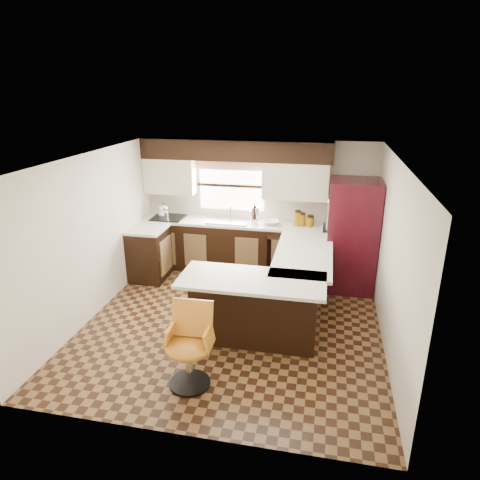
% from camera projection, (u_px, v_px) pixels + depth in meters
% --- Properties ---
extents(floor, '(4.40, 4.40, 0.00)m').
position_uv_depth(floor, '(233.00, 323.00, 6.28)').
color(floor, '#49301A').
rests_on(floor, ground).
extents(ceiling, '(4.40, 4.40, 0.00)m').
position_uv_depth(ceiling, '(232.00, 158.00, 5.46)').
color(ceiling, silver).
rests_on(ceiling, wall_back).
extents(wall_back, '(4.40, 0.00, 4.40)m').
position_uv_depth(wall_back, '(258.00, 205.00, 7.90)').
color(wall_back, beige).
rests_on(wall_back, floor).
extents(wall_front, '(4.40, 0.00, 4.40)m').
position_uv_depth(wall_front, '(179.00, 330.00, 3.84)').
color(wall_front, beige).
rests_on(wall_front, floor).
extents(wall_left, '(0.00, 4.40, 4.40)m').
position_uv_depth(wall_left, '(93.00, 236.00, 6.27)').
color(wall_left, beige).
rests_on(wall_left, floor).
extents(wall_right, '(0.00, 4.40, 4.40)m').
position_uv_depth(wall_right, '(392.00, 258.00, 5.47)').
color(wall_right, beige).
rests_on(wall_right, floor).
extents(base_cab_back, '(3.30, 0.60, 0.90)m').
position_uv_depth(base_cab_back, '(231.00, 247.00, 7.96)').
color(base_cab_back, black).
rests_on(base_cab_back, floor).
extents(base_cab_left, '(0.60, 0.70, 0.90)m').
position_uv_depth(base_cab_left, '(149.00, 254.00, 7.62)').
color(base_cab_left, black).
rests_on(base_cab_left, floor).
extents(counter_back, '(3.30, 0.60, 0.04)m').
position_uv_depth(counter_back, '(231.00, 223.00, 7.80)').
color(counter_back, silver).
rests_on(counter_back, base_cab_back).
extents(counter_left, '(0.60, 0.70, 0.04)m').
position_uv_depth(counter_left, '(148.00, 229.00, 7.46)').
color(counter_left, silver).
rests_on(counter_left, base_cab_left).
extents(soffit, '(3.40, 0.35, 0.36)m').
position_uv_depth(soffit, '(235.00, 150.00, 7.47)').
color(soffit, black).
rests_on(soffit, wall_back).
extents(upper_cab_left, '(0.94, 0.35, 0.64)m').
position_uv_depth(upper_cab_left, '(170.00, 176.00, 7.87)').
color(upper_cab_left, beige).
rests_on(upper_cab_left, wall_back).
extents(upper_cab_right, '(1.14, 0.35, 0.64)m').
position_uv_depth(upper_cab_right, '(296.00, 181.00, 7.43)').
color(upper_cab_right, beige).
rests_on(upper_cab_right, wall_back).
extents(window_pane, '(1.20, 0.02, 0.90)m').
position_uv_depth(window_pane, '(232.00, 186.00, 7.86)').
color(window_pane, white).
rests_on(window_pane, wall_back).
extents(valance, '(1.30, 0.06, 0.18)m').
position_uv_depth(valance, '(231.00, 165.00, 7.69)').
color(valance, '#D19B93').
rests_on(valance, wall_back).
extents(sink, '(0.75, 0.45, 0.03)m').
position_uv_depth(sink, '(228.00, 221.00, 7.78)').
color(sink, '#B2B2B7').
rests_on(sink, counter_back).
extents(dishwasher, '(0.58, 0.03, 0.78)m').
position_uv_depth(dishwasher, '(283.00, 258.00, 7.51)').
color(dishwasher, black).
rests_on(dishwasher, floor).
extents(cooktop, '(0.58, 0.50, 0.02)m').
position_uv_depth(cooktop, '(168.00, 217.00, 8.00)').
color(cooktop, black).
rests_on(cooktop, counter_back).
extents(peninsula_long, '(0.60, 1.95, 0.90)m').
position_uv_depth(peninsula_long, '(299.00, 282.00, 6.53)').
color(peninsula_long, black).
rests_on(peninsula_long, floor).
extents(peninsula_return, '(1.65, 0.60, 0.90)m').
position_uv_depth(peninsula_return, '(254.00, 309.00, 5.73)').
color(peninsula_return, black).
rests_on(peninsula_return, floor).
extents(counter_pen_long, '(0.84, 1.95, 0.04)m').
position_uv_depth(counter_pen_long, '(304.00, 254.00, 6.36)').
color(counter_pen_long, silver).
rests_on(counter_pen_long, peninsula_long).
extents(counter_pen_return, '(1.89, 0.84, 0.04)m').
position_uv_depth(counter_pen_return, '(252.00, 280.00, 5.49)').
color(counter_pen_return, silver).
rests_on(counter_pen_return, peninsula_return).
extents(refrigerator, '(0.80, 0.77, 1.87)m').
position_uv_depth(refrigerator, '(352.00, 236.00, 7.09)').
color(refrigerator, '#3B0912').
rests_on(refrigerator, floor).
extents(bar_chair, '(0.54, 0.54, 0.98)m').
position_uv_depth(bar_chair, '(188.00, 348.00, 4.81)').
color(bar_chair, orange).
rests_on(bar_chair, floor).
extents(kettle, '(0.20, 0.20, 0.27)m').
position_uv_depth(kettle, '(163.00, 210.00, 7.96)').
color(kettle, silver).
rests_on(kettle, cooktop).
extents(percolator, '(0.14, 0.14, 0.30)m').
position_uv_depth(percolator, '(255.00, 215.00, 7.66)').
color(percolator, silver).
rests_on(percolator, counter_back).
extents(mixing_bowl, '(0.36, 0.36, 0.07)m').
position_uv_depth(mixing_bowl, '(271.00, 222.00, 7.64)').
color(mixing_bowl, white).
rests_on(mixing_bowl, counter_back).
extents(canister_large, '(0.13, 0.13, 0.24)m').
position_uv_depth(canister_large, '(298.00, 219.00, 7.54)').
color(canister_large, '#856008').
rests_on(canister_large, counter_back).
extents(canister_med, '(0.12, 0.12, 0.21)m').
position_uv_depth(canister_med, '(302.00, 220.00, 7.53)').
color(canister_med, '#856008').
rests_on(canister_med, counter_back).
extents(canister_small, '(0.14, 0.14, 0.17)m').
position_uv_depth(canister_small, '(310.00, 222.00, 7.51)').
color(canister_small, '#856008').
rests_on(canister_small, counter_back).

